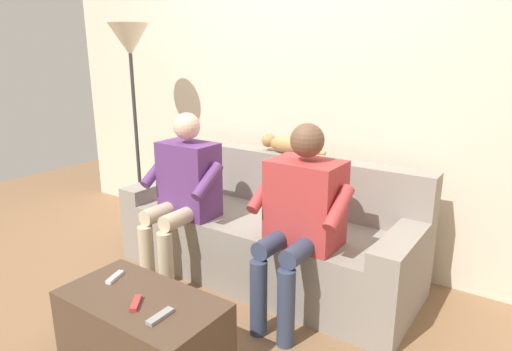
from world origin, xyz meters
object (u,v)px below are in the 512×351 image
Objects in this scene: couch at (268,234)px; remote_white at (115,277)px; floor_lamp at (130,53)px; remote_gray at (160,316)px; remote_red at (136,303)px; coffee_table at (143,329)px; cat_on_backrest at (285,144)px; person_left_seated at (301,211)px; person_right_seated at (183,188)px.

couch reaches higher than remote_white.
remote_gray is at bearing 141.16° from floor_lamp.
remote_red reaches higher than remote_white.
remote_red is 2.20m from floor_lamp.
floor_lamp reaches higher than couch.
remote_red reaches higher than coffee_table.
floor_lamp reaches higher than remote_gray.
person_left_seated is at bearing 128.27° from cat_on_backrest.
person_left_seated reaches higher than couch.
couch is at bearing -140.16° from person_right_seated.
remote_red is at bearing 91.60° from couch.
person_left_seated is at bearing -61.45° from remote_white.
remote_red is (-0.06, 1.49, -0.53)m from cat_on_backrest.
person_right_seated is at bearing -60.71° from coffee_table.
person_right_seated is 7.94× the size of remote_gray.
floor_lamp is (1.80, -0.36, 0.87)m from person_left_seated.
person_right_seated reaches higher than couch.
person_left_seated is 0.66× the size of floor_lamp.
coffee_table is at bearing 119.29° from person_right_seated.
couch is 1.16m from remote_white.
remote_red reaches higher than remote_gray.
person_right_seated is at bearing -144.02° from remote_gray.
coffee_table is 2.26m from floor_lamp.
cat_on_backrest is at bearing -34.32° from remote_red.
floor_lamp is at bearing -130.18° from remote_gray.
cat_on_backrest is 1.59m from remote_red.
couch reaches higher than remote_gray.
person_left_seated is 9.06× the size of remote_white.
cat_on_backrest is 0.29× the size of floor_lamp.
couch is at bearing -32.17° from remote_white.
person_right_seated is at bearing -5.03° from remote_white.
person_right_seated is at bearing -7.32° from remote_red.
couch is 0.66m from cat_on_backrest.
cat_on_backrest reaches higher than couch.
person_left_seated is 9.18× the size of remote_red.
remote_red is (-0.48, 0.86, -0.29)m from person_right_seated.
remote_red is (-0.03, 0.06, 0.19)m from coffee_table.
floor_lamp is at bearing -11.28° from person_left_seated.
couch is 1.82× the size of person_right_seated.
remote_red is at bearing 92.38° from cat_on_backrest.
cat_on_backrest is 3.53× the size of remote_gray.
remote_white is at bearing -105.58° from remote_gray.
coffee_table is 0.33m from remote_white.
remote_white is (0.30, -0.11, -0.00)m from remote_red.
person_left_seated reaches higher than remote_red.
person_left_seated reaches higher than remote_gray.
remote_white is at bearing -11.37° from coffee_table.
couch is at bearing 96.05° from cat_on_backrest.
remote_gray is 2.32m from floor_lamp.
floor_lamp is (1.35, -0.01, 1.25)m from couch.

